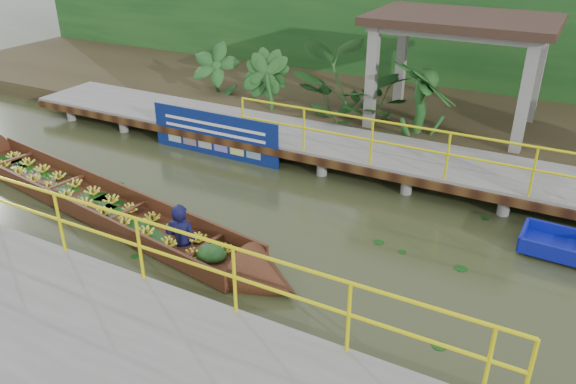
% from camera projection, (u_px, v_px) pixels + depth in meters
% --- Properties ---
extents(ground, '(80.00, 80.00, 0.00)m').
position_uv_depth(ground, '(219.00, 215.00, 11.22)').
color(ground, '#2F341A').
rests_on(ground, ground).
extents(land_strip, '(30.00, 8.00, 0.45)m').
position_uv_depth(land_strip, '(359.00, 103.00, 17.03)').
color(land_strip, '#312A18').
rests_on(land_strip, ground).
extents(far_dock, '(16.00, 2.06, 1.66)m').
position_uv_depth(far_dock, '(298.00, 138.00, 13.70)').
color(far_dock, slate).
rests_on(far_dock, ground).
extents(near_dock, '(18.00, 2.40, 1.73)m').
position_uv_depth(near_dock, '(100.00, 349.00, 7.36)').
color(near_dock, slate).
rests_on(near_dock, ground).
extents(pavilion, '(4.40, 3.00, 3.00)m').
position_uv_depth(pavilion, '(462.00, 31.00, 13.66)').
color(pavilion, slate).
rests_on(pavilion, ground).
extents(foliage_backdrop, '(30.00, 0.80, 4.00)m').
position_uv_depth(foliage_backdrop, '(390.00, 29.00, 18.20)').
color(foliage_backdrop, '#16451A').
rests_on(foliage_backdrop, ground).
extents(vendor_boat, '(10.38, 2.65, 2.04)m').
position_uv_depth(vendor_boat, '(101.00, 202.00, 11.29)').
color(vendor_boat, '#3B1E10').
rests_on(vendor_boat, ground).
extents(blue_banner, '(3.58, 0.04, 1.12)m').
position_uv_depth(blue_banner, '(214.00, 135.00, 13.68)').
color(blue_banner, navy).
rests_on(blue_banner, ground).
extents(tropical_plants, '(14.41, 1.41, 1.76)m').
position_uv_depth(tropical_plants, '(413.00, 97.00, 13.85)').
color(tropical_plants, '#16451A').
rests_on(tropical_plants, ground).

